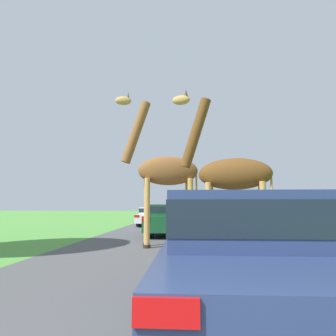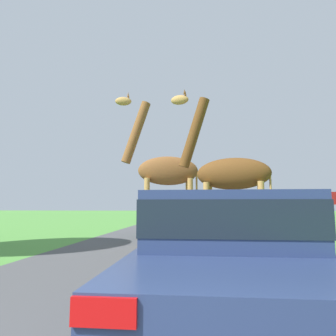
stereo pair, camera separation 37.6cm
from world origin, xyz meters
name	(u,v)px [view 1 (the left image)]	position (x,y,z in m)	size (l,w,h in m)	color
road	(185,219)	(0.00, 30.00, 0.00)	(7.63, 120.00, 0.00)	#4C4C4F
giraffe_near_road	(163,172)	(-0.55, 10.26, 2.47)	(2.89, 0.97, 5.26)	tan
giraffe_companion	(229,174)	(1.49, 8.94, 2.27)	(2.95, 1.09, 4.92)	tan
car_lead_maroon	(243,252)	(0.94, 3.96, 0.79)	(1.92, 4.36, 1.49)	navy
car_queue_right	(153,216)	(-2.13, 20.99, 0.66)	(1.77, 4.76, 1.23)	silver
car_queue_left	(169,219)	(-0.61, 14.31, 0.74)	(1.89, 4.34, 1.38)	#144C28
car_far_ahead	(159,212)	(-2.22, 26.62, 0.77)	(1.86, 4.77, 1.44)	black
sign_post	(335,208)	(5.45, 11.16, 1.27)	(0.70, 0.08, 1.82)	#4C3823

